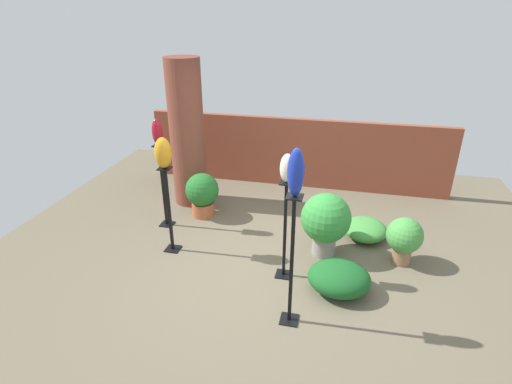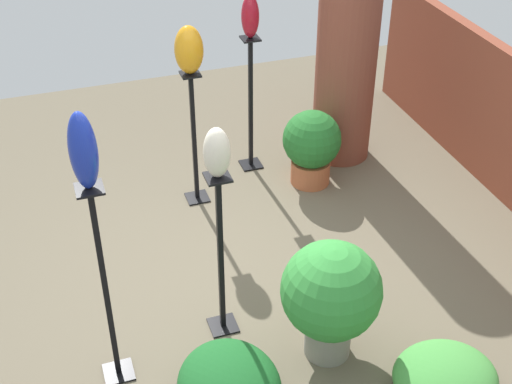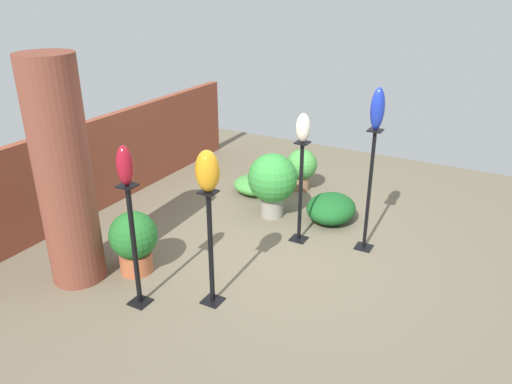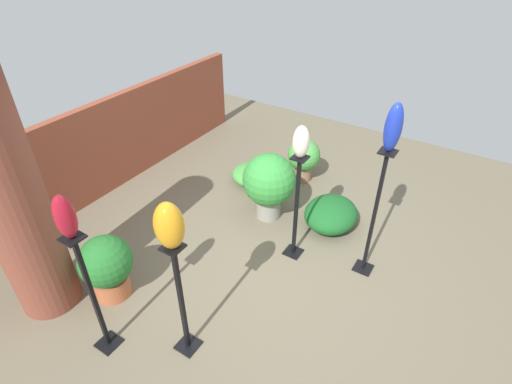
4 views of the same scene
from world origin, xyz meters
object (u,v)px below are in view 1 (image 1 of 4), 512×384
art_vase_cobalt (296,173)px  potted_plant_front_left (404,238)px  brick_pillar (187,134)px  art_vase_ruby (157,132)px  potted_plant_back_center (326,220)px  potted_plant_walkway_edge (202,193)px  pedestal_ruby (164,190)px  pedestal_ivory (285,235)px  art_vase_amber (163,153)px  art_vase_ivory (287,168)px  pedestal_amber (169,214)px  pedestal_cobalt (292,267)px

art_vase_cobalt → potted_plant_front_left: bearing=48.0°
brick_pillar → art_vase_cobalt: size_ratio=5.12×
art_vase_ruby → potted_plant_front_left: art_vase_ruby is taller
art_vase_ruby → potted_plant_back_center: 2.68m
potted_plant_walkway_edge → pedestal_ruby: bearing=-135.8°
pedestal_ruby → potted_plant_front_left: (3.51, -0.24, -0.22)m
pedestal_ivory → potted_plant_back_center: (0.46, 0.62, -0.07)m
art_vase_cobalt → potted_plant_front_left: (1.29, 1.44, -1.37)m
art_vase_ruby → potted_plant_front_left: (3.51, -0.24, -1.13)m
pedestal_ruby → potted_plant_back_center: size_ratio=1.46×
pedestal_ivory → potted_plant_back_center: 0.78m
art_vase_cobalt → potted_plant_front_left: size_ratio=0.73×
art_vase_amber → art_vase_ivory: size_ratio=1.19×
pedestal_ruby → art_vase_amber: 1.13m
art_vase_ruby → art_vase_cobalt: 2.79m
brick_pillar → art_vase_ruby: bearing=-93.5°
pedestal_ivory → potted_plant_front_left: (1.49, 0.64, -0.22)m
pedestal_amber → art_vase_ruby: size_ratio=3.23×
pedestal_ivory → art_vase_ivory: 0.88m
brick_pillar → art_vase_ivory: (1.97, -1.80, 0.25)m
pedestal_amber → art_vase_ivory: bearing=-8.1°
pedestal_amber → art_vase_ivory: (1.64, -0.23, 0.91)m
pedestal_ivory → potted_plant_walkway_edge: pedestal_ivory is taller
pedestal_ruby → art_vase_ivory: size_ratio=3.84×
pedestal_ivory → art_vase_cobalt: size_ratio=2.73×
brick_pillar → potted_plant_front_left: bearing=-18.5°
pedestal_amber → art_vase_cobalt: size_ratio=2.61×
art_vase_amber → potted_plant_front_left: bearing=7.4°
pedestal_ruby → potted_plant_walkway_edge: pedestal_ruby is taller
brick_pillar → art_vase_ivory: brick_pillar is taller
brick_pillar → pedestal_ivory: bearing=-42.5°
pedestal_ruby → pedestal_cobalt: pedestal_cobalt is taller
brick_pillar → pedestal_ivory: brick_pillar is taller
art_vase_ruby → art_vase_cobalt: (2.22, -1.67, 0.24)m
pedestal_ruby → art_vase_cobalt: (2.22, -1.67, 1.15)m
pedestal_ruby → potted_plant_front_left: bearing=-3.8°
brick_pillar → potted_plant_walkway_edge: bearing=-50.5°
pedestal_amber → potted_plant_back_center: pedestal_amber is taller
pedestal_ruby → potted_plant_back_center: 2.49m
pedestal_ivory → potted_plant_back_center: size_ratio=1.45×
pedestal_cobalt → art_vase_cobalt: size_ratio=3.17×
art_vase_amber → potted_plant_back_center: size_ratio=0.45×
pedestal_amber → art_vase_ivory: 1.89m
art_vase_amber → brick_pillar: bearing=101.8°
brick_pillar → art_vase_ruby: 0.97m
art_vase_ruby → art_vase_ivory: bearing=-23.5°
potted_plant_front_left → pedestal_ruby: bearing=176.2°
potted_plant_front_left → pedestal_cobalt: bearing=-132.0°
art_vase_ivory → potted_plant_walkway_edge: 2.31m
pedestal_ivory → art_vase_ivory: art_vase_ivory is taller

